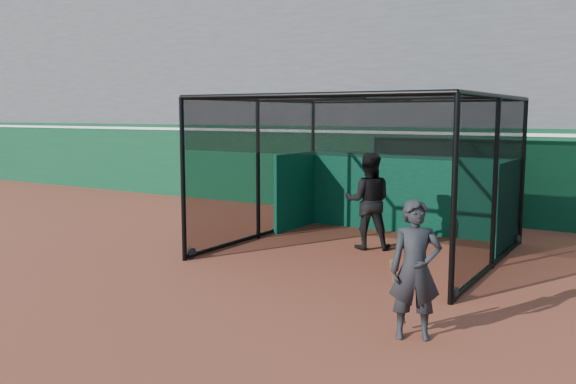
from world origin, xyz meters
The scene contains 6 objects.
ground centered at (0.00, 0.00, 0.00)m, with size 120.00×120.00×0.00m, color brown.
outfield_wall centered at (0.00, 8.50, 1.29)m, with size 50.00×0.50×2.50m.
grandstand centered at (0.00, 12.27, 4.48)m, with size 50.00×7.85×8.95m.
batting_cage centered at (0.88, 3.78, 1.59)m, with size 5.38×5.22×3.18m.
batter centered at (0.85, 4.08, 1.03)m, with size 1.00×0.78×2.06m, color black.
on_deck_player centered at (3.54, -0.43, 0.90)m, with size 0.78×0.68×1.80m.
Camera 1 is at (6.12, -7.70, 2.86)m, focal length 38.00 mm.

